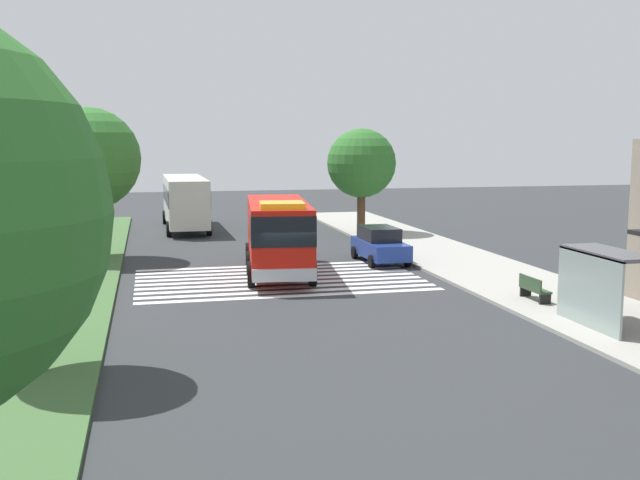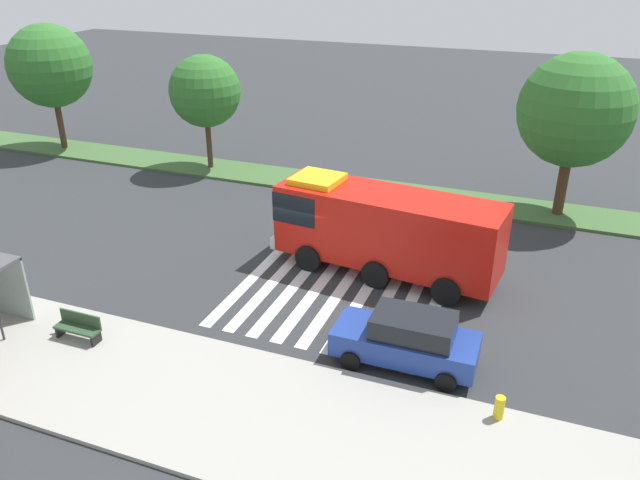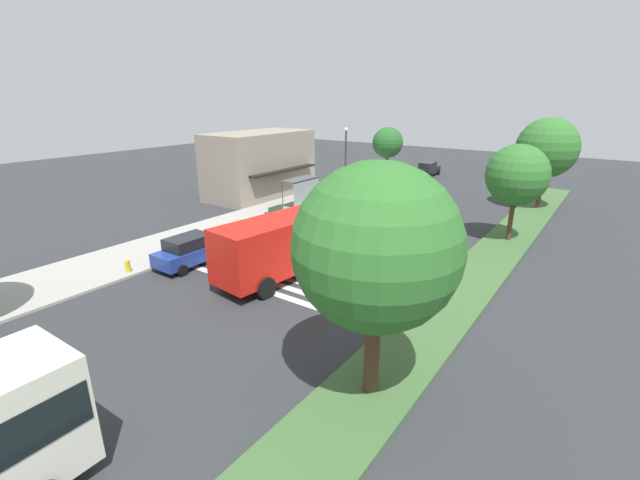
# 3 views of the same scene
# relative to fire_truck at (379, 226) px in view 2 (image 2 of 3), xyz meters

# --- Properties ---
(ground_plane) EXTENTS (120.00, 120.00, 0.00)m
(ground_plane) POSITION_rel_fire_truck_xyz_m (3.15, -0.11, -1.97)
(ground_plane) COLOR #2D3033
(sidewalk) EXTENTS (60.00, 5.36, 0.14)m
(sidewalk) POSITION_rel_fire_truck_xyz_m (3.15, 9.50, -1.90)
(sidewalk) COLOR #9E9B93
(sidewalk) RESTS_ON ground_plane
(median_strip) EXTENTS (60.00, 3.00, 0.14)m
(median_strip) POSITION_rel_fire_truck_xyz_m (3.15, -8.54, -1.90)
(median_strip) COLOR #3D6033
(median_strip) RESTS_ON ground_plane
(crosswalk) EXTENTS (7.65, 12.48, 0.01)m
(crosswalk) POSITION_rel_fire_truck_xyz_m (0.85, -0.11, -1.96)
(crosswalk) COLOR silver
(crosswalk) RESTS_ON ground_plane
(fire_truck) EXTENTS (9.31, 3.65, 3.60)m
(fire_truck) POSITION_rel_fire_truck_xyz_m (0.00, 0.00, 0.00)
(fire_truck) COLOR red
(fire_truck) RESTS_ON ground_plane
(parked_car_west) EXTENTS (4.50, 2.07, 1.78)m
(parked_car_west) POSITION_rel_fire_truck_xyz_m (-2.56, 5.62, -1.06)
(parked_car_west) COLOR navy
(parked_car_west) RESTS_ON ground_plane
(bench_near_shelter) EXTENTS (1.60, 0.50, 0.90)m
(bench_near_shelter) POSITION_rel_fire_truck_xyz_m (7.84, 8.36, -1.38)
(bench_near_shelter) COLOR #2D472D
(bench_near_shelter) RESTS_ON sidewalk
(median_tree_far_west) EXTENTS (5.18, 5.18, 7.64)m
(median_tree_far_west) POSITION_rel_fire_truck_xyz_m (-6.60, -8.54, 3.20)
(median_tree_far_west) COLOR #47301E
(median_tree_far_west) RESTS_ON median_strip
(median_tree_west) EXTENTS (3.99, 3.99, 6.42)m
(median_tree_west) POSITION_rel_fire_truck_xyz_m (12.66, -8.54, 2.58)
(median_tree_west) COLOR #47301E
(median_tree_west) RESTS_ON median_strip
(median_tree_center) EXTENTS (4.99, 4.99, 7.64)m
(median_tree_center) POSITION_rel_fire_truck_xyz_m (23.40, -8.54, 3.30)
(median_tree_center) COLOR #47301E
(median_tree_center) RESTS_ON median_strip
(fire_hydrant) EXTENTS (0.28, 0.28, 0.70)m
(fire_hydrant) POSITION_rel_fire_truck_xyz_m (-5.59, 7.32, -1.48)
(fire_hydrant) COLOR gold
(fire_hydrant) RESTS_ON sidewalk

